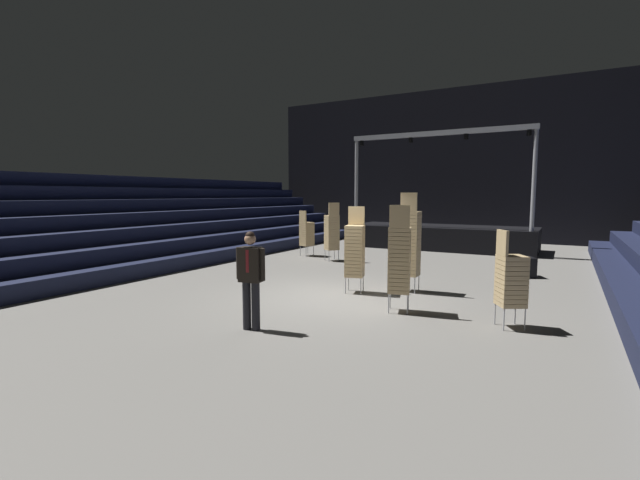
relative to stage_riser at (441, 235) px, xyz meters
The scene contains 12 objects.
ground_plane 10.73m from the stage_riser, 90.00° to the right, with size 22.00×30.00×0.10m, color slate.
arena_end_wall 5.47m from the stage_riser, 90.00° to the left, with size 22.00×0.30×8.00m, color black.
bleacher_bank_left 12.86m from the stage_riser, 130.76° to the right, with size 5.25×24.00×3.15m.
stage_riser is the anchor object (origin of this frame).
man_with_tie 13.63m from the stage_riser, 90.03° to the right, with size 0.57×0.30×1.78m.
chair_stack_front_left 11.31m from the stage_riser, 80.36° to the right, with size 0.54×0.54×2.22m.
chair_stack_front_right 6.47m from the stage_riser, 129.09° to the right, with size 0.57×0.57×1.79m.
chair_stack_mid_left 9.34m from the stage_riser, 80.79° to the right, with size 0.45×0.45×2.48m.
chair_stack_mid_right 9.99m from the stage_riser, 88.06° to the right, with size 0.54×0.54×2.14m.
chair_stack_mid_centre 6.24m from the stage_riser, 114.68° to the right, with size 0.62×0.62×2.14m.
chair_stack_rear_left 11.88m from the stage_riser, 70.21° to the right, with size 0.60×0.60×1.79m.
equipment_road_case 6.77m from the stage_riser, 57.22° to the right, with size 0.90×0.60×0.58m, color black.
Camera 1 is at (4.83, -8.92, 2.43)m, focal length 24.36 mm.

